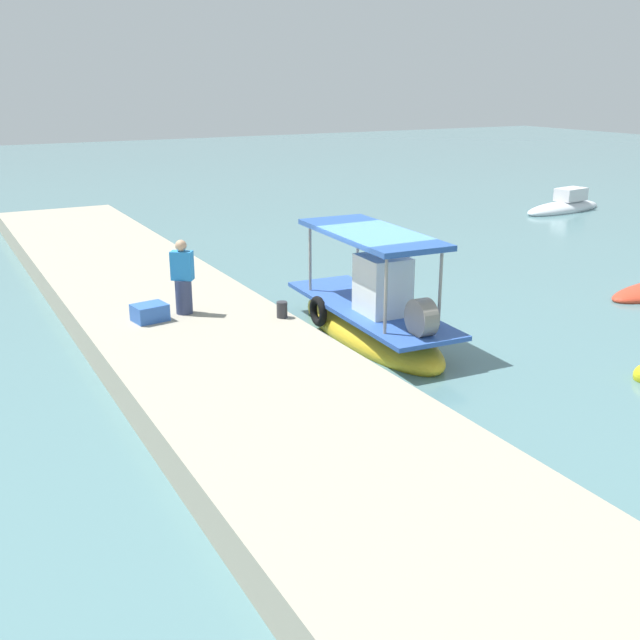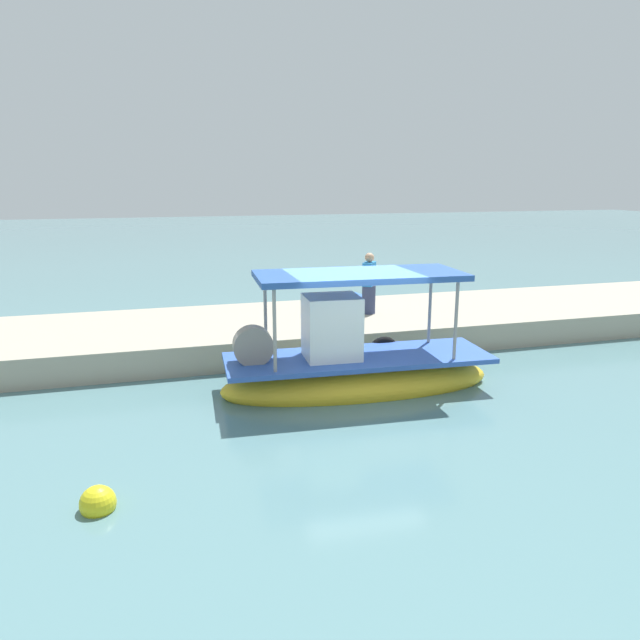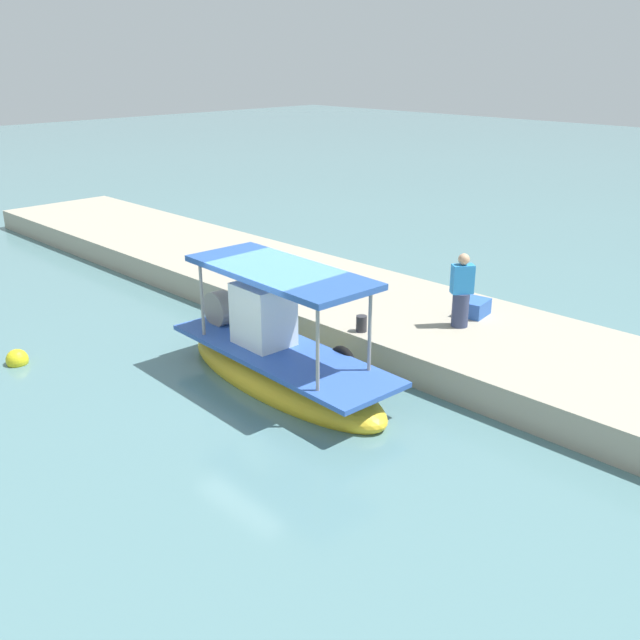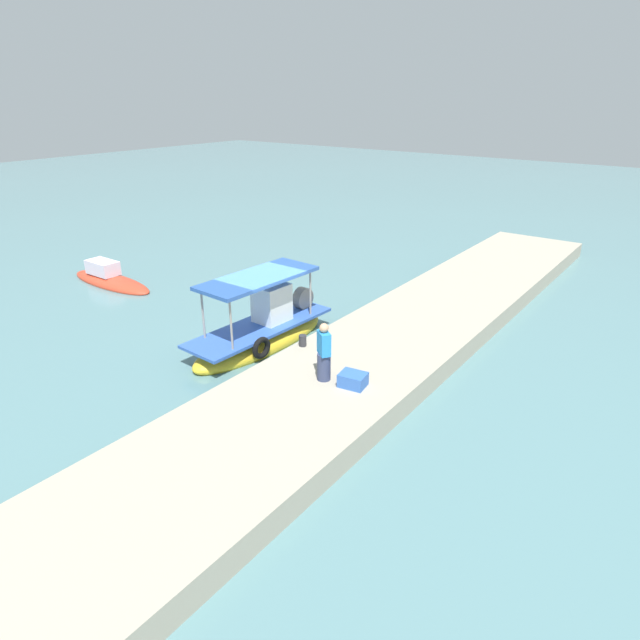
{
  "view_description": "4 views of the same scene",
  "coord_description": "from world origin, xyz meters",
  "px_view_note": "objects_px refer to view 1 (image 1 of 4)",
  "views": [
    {
      "loc": [
        13.96,
        -9.09,
        5.76
      ],
      "look_at": [
        0.43,
        -1.82,
        0.81
      ],
      "focal_mm": 42.33,
      "sensor_mm": 36.0,
      "label": 1
    },
    {
      "loc": [
        3.78,
        10.84,
        4.34
      ],
      "look_at": [
        0.07,
        -2.4,
        1.01
      ],
      "focal_mm": 32.91,
      "sensor_mm": 36.0,
      "label": 2
    },
    {
      "loc": [
        -10.25,
        8.75,
        6.46
      ],
      "look_at": [
        -0.07,
        -1.41,
        1.08
      ],
      "focal_mm": 40.26,
      "sensor_mm": 36.0,
      "label": 3
    },
    {
      "loc": [
        -12.51,
        -11.92,
        8.07
      ],
      "look_at": [
        0.37,
        -2.34,
        1.29
      ],
      "focal_mm": 30.58,
      "sensor_mm": 36.0,
      "label": 4
    }
  ],
  "objects_px": {
    "cargo_crate": "(150,312)",
    "moored_boat_mid": "(564,207)",
    "main_fishing_boat": "(371,318)",
    "fisherman_near_bollard": "(183,280)",
    "mooring_bollard": "(282,310)"
  },
  "relations": [
    {
      "from": "cargo_crate",
      "to": "moored_boat_mid",
      "type": "xyz_separation_m",
      "value": [
        -9.19,
        21.74,
        -0.7
      ]
    },
    {
      "from": "mooring_bollard",
      "to": "cargo_crate",
      "type": "bearing_deg",
      "value": -113.66
    },
    {
      "from": "cargo_crate",
      "to": "moored_boat_mid",
      "type": "height_order",
      "value": "cargo_crate"
    },
    {
      "from": "mooring_bollard",
      "to": "cargo_crate",
      "type": "relative_size",
      "value": 0.51
    },
    {
      "from": "fisherman_near_bollard",
      "to": "moored_boat_mid",
      "type": "distance_m",
      "value": 22.8
    },
    {
      "from": "mooring_bollard",
      "to": "moored_boat_mid",
      "type": "distance_m",
      "value": 21.74
    },
    {
      "from": "fisherman_near_bollard",
      "to": "mooring_bollard",
      "type": "height_order",
      "value": "fisherman_near_bollard"
    },
    {
      "from": "main_fishing_boat",
      "to": "moored_boat_mid",
      "type": "distance_m",
      "value": 20.15
    },
    {
      "from": "fisherman_near_bollard",
      "to": "cargo_crate",
      "type": "bearing_deg",
      "value": -78.17
    },
    {
      "from": "cargo_crate",
      "to": "moored_boat_mid",
      "type": "distance_m",
      "value": 23.62
    },
    {
      "from": "main_fishing_boat",
      "to": "mooring_bollard",
      "type": "relative_size",
      "value": 16.26
    },
    {
      "from": "mooring_bollard",
      "to": "moored_boat_mid",
      "type": "bearing_deg",
      "value": 118.46
    },
    {
      "from": "main_fishing_boat",
      "to": "fisherman_near_bollard",
      "type": "xyz_separation_m",
      "value": [
        -1.75,
        -3.87,
        0.97
      ]
    },
    {
      "from": "mooring_bollard",
      "to": "moored_boat_mid",
      "type": "height_order",
      "value": "mooring_bollard"
    },
    {
      "from": "cargo_crate",
      "to": "mooring_bollard",
      "type": "bearing_deg",
      "value": 66.34
    }
  ]
}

